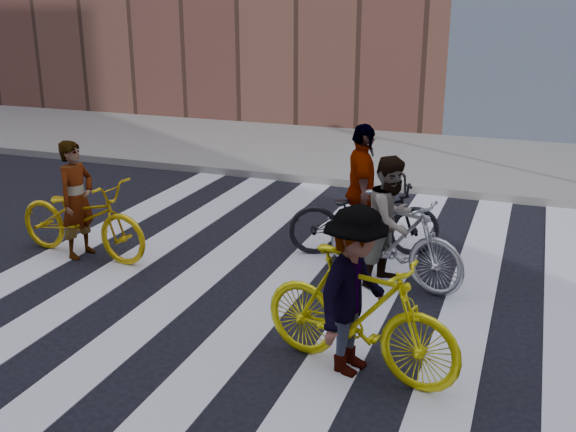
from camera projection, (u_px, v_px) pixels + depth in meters
The scene contains 11 objects.
ground at pixel (318, 304), 7.84m from camera, with size 100.00×100.00×0.00m, color black.
sidewalk_far at pixel (425, 159), 14.50m from camera, with size 100.00×5.00×0.15m, color gray.
zebra_crosswalk at pixel (318, 304), 7.84m from camera, with size 8.25×10.00×0.01m.
bike_yellow_left at pixel (82, 218), 9.15m from camera, with size 0.73×2.11×1.11m, color gold.
bike_silver_mid at pixel (394, 240), 8.26m from camera, with size 0.54×1.92×1.15m, color #A4A6AD.
bike_yellow_right at pixel (359, 314), 6.26m from camera, with size 0.57×2.02×1.22m, color yellow.
bike_dark_rear at pixel (364, 217), 9.21m from camera, with size 0.72×2.07×1.09m, color black.
rider_left at pixel (77, 199), 9.09m from camera, with size 0.59×0.39×1.62m, color slate.
rider_mid at pixel (391, 221), 8.20m from camera, with size 0.79×0.61×1.62m, color slate.
rider_right at pixel (354, 291), 6.21m from camera, with size 1.07×0.61×1.65m, color slate.
rider_rear at pixel (362, 191), 9.11m from camera, with size 1.07×0.45×1.83m, color slate.
Camera 1 is at (2.16, -6.81, 3.41)m, focal length 42.00 mm.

